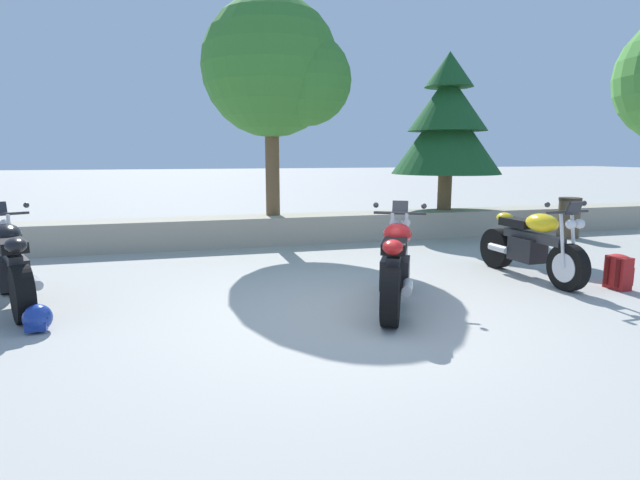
# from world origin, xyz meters

# --- Properties ---
(ground_plane) EXTENTS (120.00, 120.00, 0.00)m
(ground_plane) POSITION_xyz_m (0.00, 0.00, 0.00)
(ground_plane) COLOR #A3A099
(stone_wall) EXTENTS (36.00, 0.80, 0.55)m
(stone_wall) POSITION_xyz_m (0.00, 4.80, 0.28)
(stone_wall) COLOR #A89E89
(stone_wall) RESTS_ON ground
(motorcycle_black_near_left) EXTENTS (1.05, 1.96, 1.18)m
(motorcycle_black_near_left) POSITION_xyz_m (-3.74, 1.37, 0.49)
(motorcycle_black_near_left) COLOR black
(motorcycle_black_near_left) RESTS_ON ground
(motorcycle_red_centre) EXTENTS (1.15, 1.90, 1.18)m
(motorcycle_red_centre) POSITION_xyz_m (0.61, 0.20, 0.49)
(motorcycle_red_centre) COLOR black
(motorcycle_red_centre) RESTS_ON ground
(motorcycle_yellow_far_right) EXTENTS (0.67, 2.07, 1.18)m
(motorcycle_yellow_far_right) POSITION_xyz_m (3.02, 0.91, 0.49)
(motorcycle_yellow_far_right) COLOR black
(motorcycle_yellow_far_right) RESTS_ON ground
(rider_backpack) EXTENTS (0.27, 0.31, 0.47)m
(rider_backpack) POSITION_xyz_m (3.77, 0.10, 0.24)
(rider_backpack) COLOR #A31E1E
(rider_backpack) RESTS_ON ground
(rider_helmet) EXTENTS (0.28, 0.28, 0.28)m
(rider_helmet) POSITION_xyz_m (-3.23, 0.31, 0.14)
(rider_helmet) COLOR navy
(rider_helmet) RESTS_ON ground
(leafy_tree_far_left) EXTENTS (2.82, 2.68, 4.23)m
(leafy_tree_far_left) POSITION_xyz_m (0.12, 4.87, 3.37)
(leafy_tree_far_left) COLOR brown
(leafy_tree_far_left) RESTS_ON stone_wall
(pine_tree_mid_left) EXTENTS (2.39, 2.39, 3.40)m
(pine_tree_mid_left) POSITION_xyz_m (3.88, 4.98, 2.44)
(pine_tree_mid_left) COLOR brown
(pine_tree_mid_left) RESTS_ON stone_wall
(trash_bin) EXTENTS (0.46, 0.46, 0.86)m
(trash_bin) POSITION_xyz_m (6.21, 3.79, 0.43)
(trash_bin) COLOR brown
(trash_bin) RESTS_ON ground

